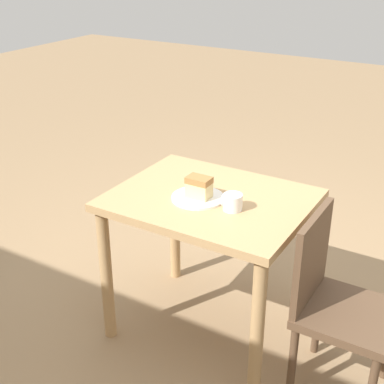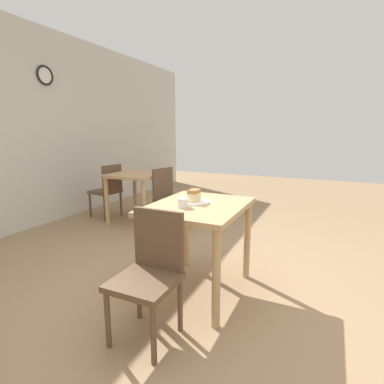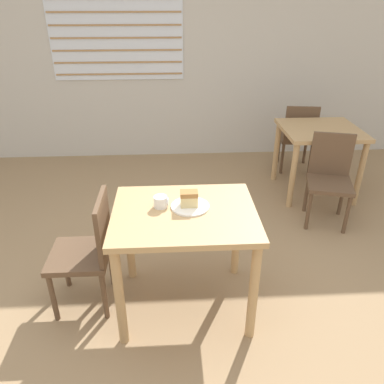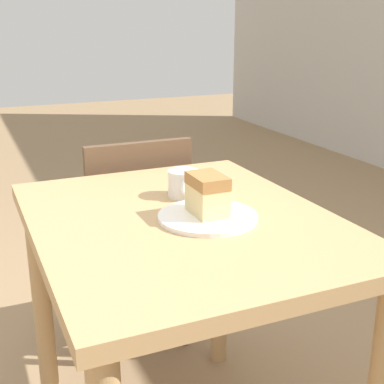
# 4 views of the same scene
# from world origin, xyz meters

# --- Properties ---
(ground_plane) EXTENTS (14.00, 14.00, 0.00)m
(ground_plane) POSITION_xyz_m (0.00, 0.00, 0.00)
(ground_plane) COLOR #997A56
(dining_table_near) EXTENTS (0.91, 0.73, 0.77)m
(dining_table_near) POSITION_xyz_m (0.08, 0.16, 0.64)
(dining_table_near) COLOR tan
(dining_table_near) RESTS_ON ground_plane
(chair_near_window) EXTENTS (0.40, 0.40, 0.84)m
(chair_near_window) POSITION_xyz_m (-0.57, 0.22, 0.46)
(chair_near_window) COLOR brown
(chair_near_window) RESTS_ON ground_plane
(plate) EXTENTS (0.25, 0.25, 0.01)m
(plate) POSITION_xyz_m (0.12, 0.21, 0.77)
(plate) COLOR white
(plate) RESTS_ON dining_table_near
(cake_slice) EXTENTS (0.11, 0.08, 0.10)m
(cake_slice) POSITION_xyz_m (0.12, 0.22, 0.83)
(cake_slice) COLOR #E5CC89
(cake_slice) RESTS_ON plate
(coffee_mug) EXTENTS (0.10, 0.09, 0.08)m
(coffee_mug) POSITION_xyz_m (-0.06, 0.23, 0.81)
(coffee_mug) COLOR white
(coffee_mug) RESTS_ON dining_table_near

